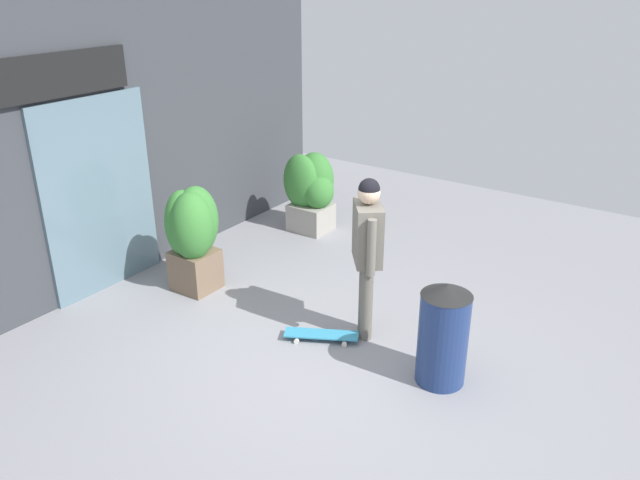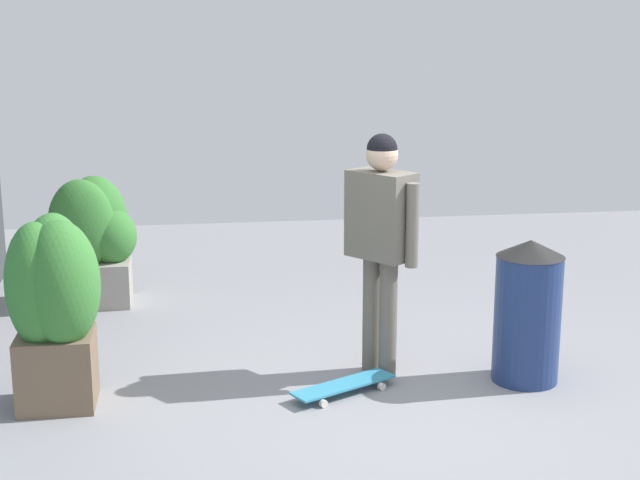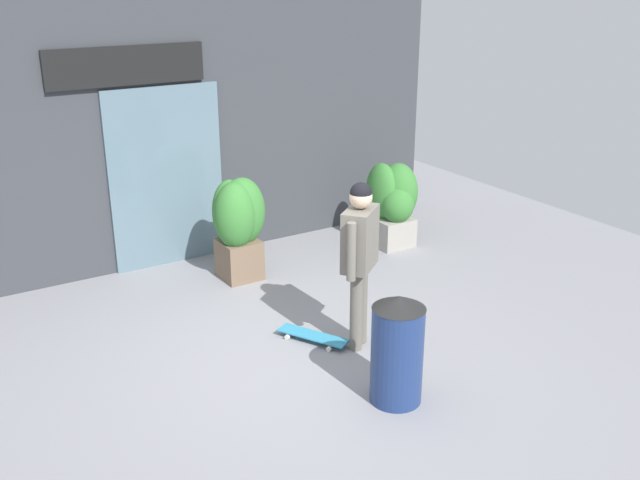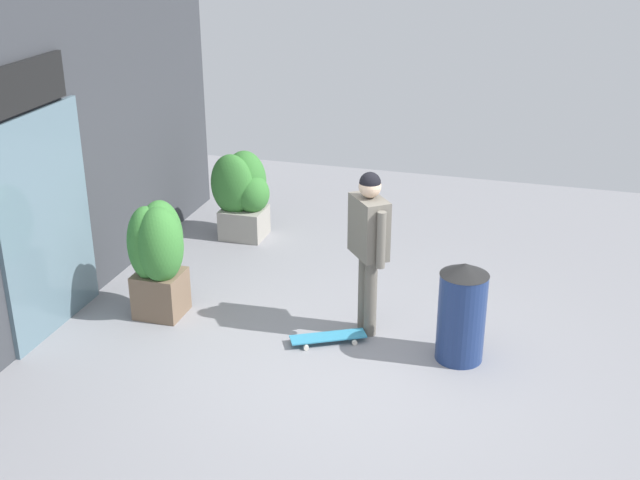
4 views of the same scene
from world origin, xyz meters
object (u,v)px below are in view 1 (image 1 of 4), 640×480
skateboard (321,335)px  trash_bin (443,333)px  skateboarder (367,242)px  planter_box_left (192,231)px  planter_box_right (311,189)px

skateboard → trash_bin: (0.07, -1.33, 0.46)m
trash_bin → skateboarder: bearing=74.2°
skateboard → planter_box_left: 2.04m
skateboarder → planter_box_right: bearing=-82.0°
skateboard → planter_box_left: bearing=-30.4°
skateboarder → planter_box_left: 2.28m
planter_box_left → planter_box_right: planter_box_left is taller
planter_box_right → skateboarder: bearing=-133.7°
skateboarder → skateboard: 1.13m
planter_box_left → planter_box_right: size_ratio=1.12×
skateboarder → skateboard: (-0.35, 0.32, -1.03)m
skateboard → planter_box_right: 3.13m
skateboarder → trash_bin: size_ratio=1.70×
skateboard → planter_box_right: planter_box_right is taller
planter_box_right → trash_bin: (-2.38, -3.20, -0.11)m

